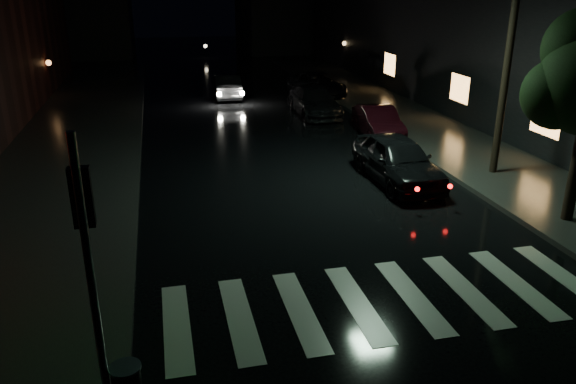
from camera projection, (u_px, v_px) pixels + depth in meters
ground at (244, 333)px, 10.39m from camera, size 120.00×120.00×0.00m
sidewalk_left at (63, 145)px, 22.06m from camera, size 6.00×44.00×0.15m
sidewalk_right at (416, 124)px, 25.24m from camera, size 4.00×44.00×0.15m
building_right at (511, 45)px, 29.34m from camera, size 10.00×40.00×6.00m
building_far_left at (45, 8)px, 47.88m from camera, size 14.00×10.00×8.00m
building_far_right at (316, 11)px, 53.14m from camera, size 14.00×10.00×7.00m
crosswalk at (385, 299)px, 11.48m from camera, size 9.00×3.00×0.01m
signal_pole_corner at (109, 320)px, 8.06m from camera, size 0.68×0.61×4.20m
utility_pole at (492, 34)px, 17.02m from camera, size 4.92×0.44×8.00m
parked_car_a at (398, 160)px, 17.93m from camera, size 1.85×4.45×1.51m
parked_car_b at (378, 122)px, 23.22m from camera, size 1.73×3.99×1.28m
parked_car_c at (314, 101)px, 27.15m from camera, size 1.90×4.62×1.34m
parked_car_d at (317, 84)px, 31.66m from camera, size 2.75×4.93×1.30m
oncoming_car at (227, 86)px, 31.12m from camera, size 1.50×3.99×1.30m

